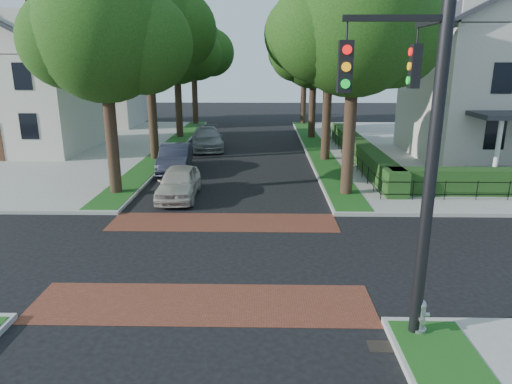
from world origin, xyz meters
The scene contains 24 objects.
ground centered at (0.00, 0.00, 0.00)m, with size 120.00×120.00×0.00m, color black.
sidewalk_ne centered at (19.50, 19.00, 0.07)m, with size 30.00×30.00×0.15m, color gray.
crosswalk_far centered at (0.00, 3.20, 0.01)m, with size 9.00×2.20×0.01m, color brown.
crosswalk_near centered at (0.00, -3.20, 0.01)m, with size 9.00×2.20×0.01m, color brown.
storm_drain centered at (4.30, -5.00, 0.01)m, with size 0.65×0.45×0.01m, color black.
grass_strip_ne centered at (5.40, 19.10, 0.16)m, with size 1.60×29.80×0.02m, color #184814.
grass_strip_nw centered at (-5.40, 19.10, 0.16)m, with size 1.60×29.80×0.02m, color #184814.
tree_right_near centered at (5.60, 7.24, 7.63)m, with size 7.75×6.67×10.66m.
tree_right_mid centered at (5.61, 15.25, 7.99)m, with size 8.25×7.09×11.22m.
tree_right_far centered at (5.60, 24.22, 6.91)m, with size 7.25×6.23×9.74m.
tree_right_back centered at (5.60, 33.23, 7.27)m, with size 7.50×6.45×10.20m.
tree_left_near centered at (-5.40, 7.23, 7.27)m, with size 7.50×6.45×10.20m.
tree_left_mid centered at (-5.39, 15.24, 8.34)m, with size 8.00×6.88×11.48m.
tree_left_far centered at (-5.40, 24.22, 7.12)m, with size 7.00×6.02×9.86m.
tree_left_back centered at (-5.40, 33.24, 7.41)m, with size 7.75×6.66×10.44m.
hedge_main_road centered at (7.70, 15.00, 0.75)m, with size 1.00×18.00×1.20m, color #1A3E15.
fence_main_road centered at (6.90, 15.00, 0.60)m, with size 0.06×18.00×0.90m, color black, non-canonical shape.
house_left_near centered at (-15.49, 17.99, 5.04)m, with size 10.00×9.00×10.14m.
house_left_far centered at (-15.49, 31.99, 5.04)m, with size 10.00×9.00×10.14m.
traffic_signal centered at (4.89, -4.41, 4.71)m, with size 2.17×2.00×8.00m.
parked_car_front centered at (-2.39, 6.61, 0.74)m, with size 1.76×4.36×1.49m, color beige.
parked_car_middle centered at (-3.60, 12.04, 0.78)m, with size 1.66×4.76×1.57m, color #202331.
parked_car_rear centered at (-2.62, 19.21, 0.78)m, with size 2.19×5.38×1.56m, color gray.
fire_hydrant centered at (5.20, -4.61, 0.55)m, with size 0.45×0.48×0.84m.
Camera 1 is at (1.63, -13.93, 6.13)m, focal length 32.00 mm.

